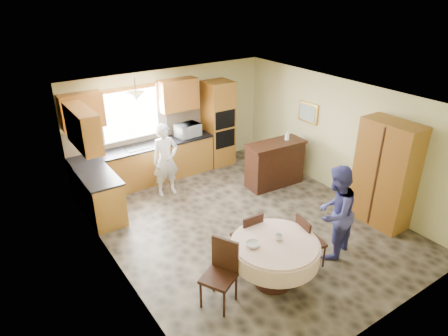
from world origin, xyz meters
TOP-DOWN VIEW (x-y plane):
  - floor at (0.00, 0.00)m, footprint 5.00×6.00m
  - ceiling at (0.00, 0.00)m, footprint 5.00×6.00m
  - wall_back at (0.00, 3.00)m, footprint 5.00×0.02m
  - wall_front at (0.00, -3.00)m, footprint 5.00×0.02m
  - wall_left at (-2.50, 0.00)m, footprint 0.02×6.00m
  - wall_right at (2.50, 0.00)m, footprint 0.02×6.00m
  - window at (-1.00, 2.98)m, footprint 1.40×0.03m
  - curtain_left at (-1.75, 2.93)m, footprint 0.22×0.02m
  - curtain_right at (-0.25, 2.93)m, footprint 0.22×0.02m
  - base_cab_back at (-0.85, 2.70)m, footprint 3.30×0.60m
  - counter_back at (-0.85, 2.70)m, footprint 3.30×0.64m
  - base_cab_left at (-2.20, 1.80)m, footprint 0.60×1.20m
  - counter_left at (-2.20, 1.80)m, footprint 0.64×1.20m
  - backsplash at (-0.85, 2.99)m, footprint 3.30×0.02m
  - wall_cab_left at (-2.05, 2.83)m, footprint 0.85×0.33m
  - wall_cab_right at (0.15, 2.83)m, footprint 0.90×0.33m
  - wall_cab_side at (-2.33, 1.80)m, footprint 0.33×1.20m
  - oven_tower at (1.15, 2.69)m, footprint 0.66×0.62m
  - oven_upper at (1.15, 2.38)m, footprint 0.56×0.01m
  - oven_lower at (1.15, 2.38)m, footprint 0.56×0.01m
  - pendant at (-1.00, 2.50)m, footprint 0.36×0.36m
  - sideboard at (1.54, 0.95)m, footprint 1.39×0.64m
  - space_heater at (1.63, 1.10)m, footprint 0.48×0.39m
  - cupboard at (2.22, -1.36)m, footprint 0.54×1.07m
  - dining_table at (-0.63, -1.57)m, footprint 1.35×1.35m
  - chair_left at (-1.51, -1.43)m, footprint 0.60×0.60m
  - chair_back at (-0.62, -0.91)m, footprint 0.42×0.42m
  - chair_right at (0.09, -1.54)m, footprint 0.46×0.46m
  - framed_picture at (2.47, 0.96)m, footprint 0.06×0.57m
  - microwave at (0.27, 2.65)m, footprint 0.60×0.45m
  - person_sink at (-0.69, 1.96)m, footprint 0.61×0.43m
  - person_dining at (0.65, -1.57)m, footprint 0.96×0.84m
  - bowl_sideboard at (1.31, 0.95)m, footprint 0.24×0.24m
  - bottle_sideboard at (1.86, 0.95)m, footprint 0.12×0.12m
  - cup_table at (-0.56, -1.56)m, footprint 0.14×0.14m
  - bowl_table at (-0.98, -1.46)m, footprint 0.27×0.27m

SIDE VIEW (x-z plane):
  - floor at x=0.00m, z-range -0.01..0.01m
  - space_heater at x=1.63m, z-range 0.00..0.56m
  - base_cab_back at x=-0.85m, z-range 0.00..0.88m
  - base_cab_left at x=-2.20m, z-range 0.00..0.88m
  - sideboard at x=1.54m, z-range 0.00..0.97m
  - chair_right at x=0.09m, z-range 0.05..0.97m
  - chair_back at x=-0.62m, z-range 0.05..0.98m
  - chair_left at x=-1.51m, z-range 0.05..1.07m
  - dining_table at x=-0.63m, z-range 0.21..0.98m
  - oven_lower at x=1.15m, z-range 0.53..0.97m
  - bowl_table at x=-0.98m, z-range 0.77..0.83m
  - person_sink at x=-0.69m, z-range 0.00..1.61m
  - cup_table at x=-0.56m, z-range 0.77..0.86m
  - person_dining at x=0.65m, z-range 0.00..1.66m
  - counter_back at x=-0.85m, z-range 0.88..0.92m
  - counter_left at x=-2.20m, z-range 0.88..0.92m
  - bowl_sideboard at x=1.31m, z-range 0.97..1.03m
  - cupboard at x=2.22m, z-range 0.00..2.05m
  - oven_tower at x=1.15m, z-range 0.00..2.12m
  - microwave at x=0.27m, z-range 0.92..1.23m
  - bottle_sideboard at x=1.86m, z-range 0.97..1.25m
  - backsplash at x=-0.85m, z-range 0.90..1.46m
  - wall_back at x=0.00m, z-range 0.00..2.50m
  - wall_front at x=0.00m, z-range 0.00..2.50m
  - wall_left at x=-2.50m, z-range 0.00..2.50m
  - wall_right at x=2.50m, z-range 0.00..2.50m
  - oven_upper at x=1.15m, z-range 1.02..1.48m
  - framed_picture at x=2.47m, z-range 1.33..1.80m
  - window at x=-1.00m, z-range 1.05..2.15m
  - curtain_left at x=-1.75m, z-range 1.08..2.22m
  - curtain_right at x=-0.25m, z-range 1.08..2.22m
  - wall_cab_left at x=-2.05m, z-range 1.55..2.27m
  - wall_cab_right at x=0.15m, z-range 1.55..2.27m
  - wall_cab_side at x=-2.33m, z-range 1.55..2.27m
  - pendant at x=-1.00m, z-range 2.03..2.21m
  - ceiling at x=0.00m, z-range 2.50..2.50m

